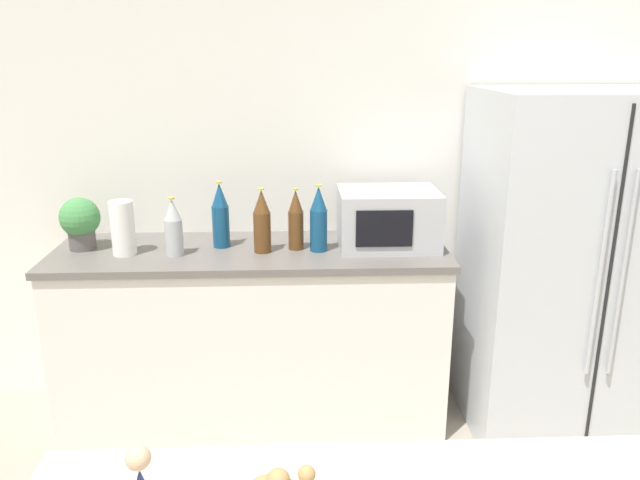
{
  "coord_description": "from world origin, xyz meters",
  "views": [
    {
      "loc": [
        -0.34,
        -0.51,
        1.85
      ],
      "look_at": [
        -0.25,
        1.41,
        1.26
      ],
      "focal_mm": 35.0,
      "sensor_mm": 36.0,
      "label": 1
    }
  ],
  "objects_px": {
    "potted_plant": "(80,221)",
    "back_bottle_1": "(220,216)",
    "microwave": "(388,218)",
    "paper_towel_roll": "(123,228)",
    "back_bottle_2": "(296,220)",
    "back_bottle_0": "(173,228)",
    "back_bottle_3": "(319,220)",
    "back_bottle_4": "(262,222)",
    "refrigerator": "(571,265)"
  },
  "relations": [
    {
      "from": "back_bottle_1",
      "to": "back_bottle_4",
      "type": "relative_size",
      "value": 1.05
    },
    {
      "from": "paper_towel_roll",
      "to": "microwave",
      "type": "relative_size",
      "value": 0.54
    },
    {
      "from": "back_bottle_0",
      "to": "back_bottle_4",
      "type": "relative_size",
      "value": 0.9
    },
    {
      "from": "back_bottle_4",
      "to": "microwave",
      "type": "bearing_deg",
      "value": 6.6
    },
    {
      "from": "microwave",
      "to": "back_bottle_4",
      "type": "height_order",
      "value": "back_bottle_4"
    },
    {
      "from": "microwave",
      "to": "back_bottle_3",
      "type": "xyz_separation_m",
      "value": [
        -0.34,
        -0.06,
        0.01
      ]
    },
    {
      "from": "microwave",
      "to": "paper_towel_roll",
      "type": "bearing_deg",
      "value": -176.42
    },
    {
      "from": "back_bottle_0",
      "to": "microwave",
      "type": "bearing_deg",
      "value": 5.75
    },
    {
      "from": "back_bottle_1",
      "to": "back_bottle_2",
      "type": "height_order",
      "value": "back_bottle_1"
    },
    {
      "from": "paper_towel_roll",
      "to": "back_bottle_3",
      "type": "xyz_separation_m",
      "value": [
        0.92,
        0.02,
        0.03
      ]
    },
    {
      "from": "potted_plant",
      "to": "back_bottle_3",
      "type": "bearing_deg",
      "value": -3.84
    },
    {
      "from": "potted_plant",
      "to": "back_bottle_2",
      "type": "xyz_separation_m",
      "value": [
        1.04,
        -0.05,
        0.0
      ]
    },
    {
      "from": "potted_plant",
      "to": "back_bottle_3",
      "type": "height_order",
      "value": "back_bottle_3"
    },
    {
      "from": "back_bottle_3",
      "to": "back_bottle_0",
      "type": "bearing_deg",
      "value": -176.61
    },
    {
      "from": "refrigerator",
      "to": "back_bottle_2",
      "type": "bearing_deg",
      "value": 176.87
    },
    {
      "from": "potted_plant",
      "to": "back_bottle_1",
      "type": "distance_m",
      "value": 0.67
    },
    {
      "from": "potted_plant",
      "to": "back_bottle_4",
      "type": "relative_size",
      "value": 0.81
    },
    {
      "from": "microwave",
      "to": "back_bottle_1",
      "type": "xyz_separation_m",
      "value": [
        -0.82,
        0.02,
        0.02
      ]
    },
    {
      "from": "back_bottle_2",
      "to": "back_bottle_3",
      "type": "distance_m",
      "value": 0.11
    },
    {
      "from": "paper_towel_roll",
      "to": "back_bottle_1",
      "type": "xyz_separation_m",
      "value": [
        0.45,
        0.1,
        0.03
      ]
    },
    {
      "from": "back_bottle_1",
      "to": "back_bottle_2",
      "type": "relative_size",
      "value": 1.09
    },
    {
      "from": "paper_towel_roll",
      "to": "microwave",
      "type": "height_order",
      "value": "microwave"
    },
    {
      "from": "back_bottle_3",
      "to": "back_bottle_4",
      "type": "bearing_deg",
      "value": -178.28
    },
    {
      "from": "paper_towel_roll",
      "to": "back_bottle_2",
      "type": "xyz_separation_m",
      "value": [
        0.81,
        0.05,
        0.01
      ]
    },
    {
      "from": "microwave",
      "to": "potted_plant",
      "type": "bearing_deg",
      "value": 179.45
    },
    {
      "from": "paper_towel_roll",
      "to": "back_bottle_4",
      "type": "height_order",
      "value": "back_bottle_4"
    },
    {
      "from": "potted_plant",
      "to": "back_bottle_2",
      "type": "distance_m",
      "value": 1.04
    },
    {
      "from": "refrigerator",
      "to": "back_bottle_0",
      "type": "distance_m",
      "value": 1.93
    },
    {
      "from": "potted_plant",
      "to": "paper_towel_roll",
      "type": "xyz_separation_m",
      "value": [
        0.23,
        -0.09,
        -0.01
      ]
    },
    {
      "from": "back_bottle_2",
      "to": "back_bottle_4",
      "type": "xyz_separation_m",
      "value": [
        -0.16,
        -0.04,
        0.01
      ]
    },
    {
      "from": "microwave",
      "to": "back_bottle_2",
      "type": "relative_size",
      "value": 1.59
    },
    {
      "from": "back_bottle_1",
      "to": "microwave",
      "type": "bearing_deg",
      "value": -1.52
    },
    {
      "from": "paper_towel_roll",
      "to": "back_bottle_1",
      "type": "height_order",
      "value": "back_bottle_1"
    },
    {
      "from": "paper_towel_roll",
      "to": "back_bottle_1",
      "type": "relative_size",
      "value": 0.79
    },
    {
      "from": "potted_plant",
      "to": "back_bottle_2",
      "type": "bearing_deg",
      "value": -2.48
    },
    {
      "from": "microwave",
      "to": "back_bottle_3",
      "type": "relative_size",
      "value": 1.48
    },
    {
      "from": "microwave",
      "to": "refrigerator",
      "type": "bearing_deg",
      "value": -6.65
    },
    {
      "from": "potted_plant",
      "to": "paper_towel_roll",
      "type": "relative_size",
      "value": 0.99
    },
    {
      "from": "microwave",
      "to": "back_bottle_0",
      "type": "relative_size",
      "value": 1.71
    },
    {
      "from": "potted_plant",
      "to": "back_bottle_0",
      "type": "xyz_separation_m",
      "value": [
        0.47,
        -0.12,
        -0.01
      ]
    },
    {
      "from": "back_bottle_1",
      "to": "back_bottle_4",
      "type": "distance_m",
      "value": 0.23
    },
    {
      "from": "back_bottle_3",
      "to": "back_bottle_1",
      "type": "bearing_deg",
      "value": 169.93
    },
    {
      "from": "paper_towel_roll",
      "to": "potted_plant",
      "type": "bearing_deg",
      "value": 157.5
    },
    {
      "from": "potted_plant",
      "to": "back_bottle_1",
      "type": "bearing_deg",
      "value": 0.62
    },
    {
      "from": "paper_towel_roll",
      "to": "back_bottle_0",
      "type": "distance_m",
      "value": 0.24
    },
    {
      "from": "refrigerator",
      "to": "paper_towel_roll",
      "type": "relative_size",
      "value": 6.51
    },
    {
      "from": "paper_towel_roll",
      "to": "back_bottle_4",
      "type": "relative_size",
      "value": 0.83
    },
    {
      "from": "refrigerator",
      "to": "back_bottle_3",
      "type": "bearing_deg",
      "value": 178.08
    },
    {
      "from": "back_bottle_0",
      "to": "back_bottle_4",
      "type": "xyz_separation_m",
      "value": [
        0.41,
        0.03,
        0.02
      ]
    },
    {
      "from": "microwave",
      "to": "back_bottle_2",
      "type": "xyz_separation_m",
      "value": [
        -0.45,
        -0.03,
        0.0
      ]
    }
  ]
}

